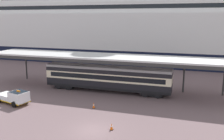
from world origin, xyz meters
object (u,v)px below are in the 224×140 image
at_px(cruise_ship, 110,13).
at_px(traffic_cone_near, 112,127).
at_px(train_carriage, 107,78).
at_px(service_truck, 15,97).
at_px(traffic_cone_mid, 94,105).

height_order(cruise_ship, traffic_cone_near, cruise_ship).
bearing_deg(train_carriage, service_truck, -137.83).
distance_m(cruise_ship, service_truck, 44.76).
distance_m(train_carriage, traffic_cone_near, 14.18).
bearing_deg(service_truck, traffic_cone_mid, 8.31).
relative_size(train_carriage, traffic_cone_mid, 25.75).
height_order(service_truck, traffic_cone_mid, service_truck).
bearing_deg(traffic_cone_mid, train_carriage, 95.45).
height_order(traffic_cone_near, traffic_cone_mid, traffic_cone_mid).
relative_size(service_truck, traffic_cone_mid, 7.04).
bearing_deg(train_carriage, traffic_cone_mid, -84.55).
xyz_separation_m(service_truck, traffic_cone_mid, (11.04, 1.61, -0.60)).
relative_size(service_truck, traffic_cone_near, 7.41).
distance_m(service_truck, traffic_cone_near, 15.70).
height_order(train_carriage, traffic_cone_near, train_carriage).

